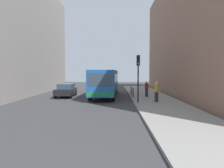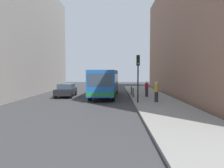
{
  "view_description": "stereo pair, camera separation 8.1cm",
  "coord_description": "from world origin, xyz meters",
  "views": [
    {
      "loc": [
        1.59,
        -21.14,
        2.79
      ],
      "look_at": [
        1.23,
        1.54,
        1.55
      ],
      "focal_mm": 34.72,
      "sensor_mm": 36.0,
      "label": 1
    },
    {
      "loc": [
        1.67,
        -21.14,
        2.79
      ],
      "look_at": [
        1.23,
        1.54,
        1.55
      ],
      "focal_mm": 34.72,
      "sensor_mm": 36.0,
      "label": 2
    }
  ],
  "objects": [
    {
      "name": "bus",
      "position": [
        0.43,
        3.65,
        1.73
      ],
      "size": [
        2.96,
        11.11,
        3.0
      ],
      "rotation": [
        0.0,
        0.0,
        3.1
      ],
      "color": "#19519E",
      "rests_on": "ground"
    },
    {
      "name": "car_beside_bus",
      "position": [
        -3.99,
        3.13,
        0.78
      ],
      "size": [
        1.95,
        4.44,
        1.48
      ],
      "rotation": [
        0.0,
        0.0,
        3.17
      ],
      "color": "black",
      "rests_on": "ground"
    },
    {
      "name": "pedestrian_mid_sidewalk",
      "position": [
        4.95,
        2.18,
        0.98
      ],
      "size": [
        0.38,
        0.38,
        1.67
      ],
      "rotation": [
        0.0,
        0.0,
        2.64
      ],
      "color": "#26262D",
      "rests_on": "sidewalk"
    },
    {
      "name": "building_right",
      "position": [
        11.5,
        4.0,
        7.3
      ],
      "size": [
        7.0,
        32.0,
        14.61
      ],
      "primitive_type": "cube",
      "color": "#936B56",
      "rests_on": "ground"
    },
    {
      "name": "traffic_light",
      "position": [
        3.55,
        -2.44,
        3.01
      ],
      "size": [
        0.28,
        0.33,
        4.1
      ],
      "color": "black",
      "rests_on": "sidewalk"
    },
    {
      "name": "pedestrian_near_signal",
      "position": [
        5.24,
        -1.9,
        1.06
      ],
      "size": [
        0.38,
        0.38,
        1.8
      ],
      "rotation": [
        0.0,
        0.0,
        1.83
      ],
      "color": "#26262D",
      "rests_on": "sidewalk"
    },
    {
      "name": "bollard_near",
      "position": [
        3.45,
        1.61,
        0.62
      ],
      "size": [
        0.11,
        0.11,
        0.95
      ],
      "primitive_type": "cylinder",
      "color": "black",
      "rests_on": "sidewalk"
    },
    {
      "name": "bollard_mid",
      "position": [
        3.45,
        4.29,
        0.62
      ],
      "size": [
        0.11,
        0.11,
        0.95
      ],
      "primitive_type": "cylinder",
      "color": "black",
      "rests_on": "sidewalk"
    },
    {
      "name": "building_left",
      "position": [
        -11.5,
        4.0,
        7.49
      ],
      "size": [
        7.0,
        32.0,
        14.99
      ],
      "primitive_type": "cube",
      "color": "gray",
      "rests_on": "ground"
    },
    {
      "name": "ground_plane",
      "position": [
        0.0,
        0.0,
        0.0
      ],
      "size": [
        80.0,
        80.0,
        0.0
      ],
      "primitive_type": "plane",
      "color": "#38383A"
    },
    {
      "name": "sidewalk",
      "position": [
        5.4,
        0.0,
        0.07
      ],
      "size": [
        4.4,
        40.0,
        0.15
      ],
      "primitive_type": "cube",
      "color": "gray",
      "rests_on": "ground"
    }
  ]
}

